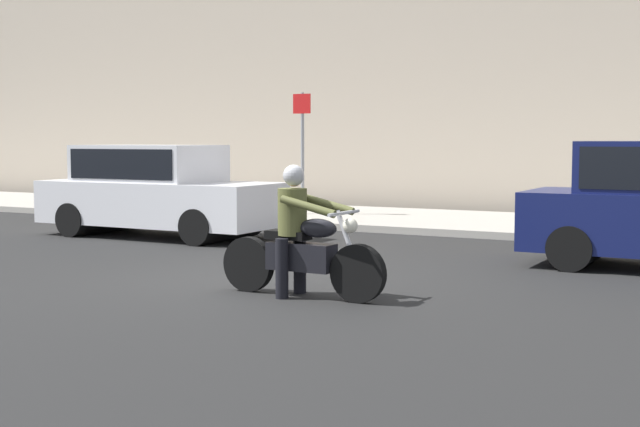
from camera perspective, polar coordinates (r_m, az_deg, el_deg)
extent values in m
plane|color=black|center=(11.47, -3.83, -4.27)|extent=(80.00, 80.00, 0.00)
cube|color=#A8A399|center=(18.67, 9.41, -0.58)|extent=(40.00, 4.40, 0.14)
cylinder|color=black|center=(9.73, 2.51, -3.95)|extent=(0.66, 0.13, 0.66)
cylinder|color=black|center=(10.48, -4.71, -3.33)|extent=(0.66, 0.13, 0.66)
cylinder|color=silver|center=(9.74, 1.89, -1.95)|extent=(0.34, 0.06, 0.74)
cube|color=black|center=(10.06, -1.24, -2.85)|extent=(0.82, 0.30, 0.32)
ellipsoid|color=black|center=(9.91, -0.15, -0.97)|extent=(0.48, 0.25, 0.22)
cube|color=black|center=(10.12, -2.11, -1.42)|extent=(0.52, 0.25, 0.10)
cylinder|color=silver|center=(9.73, 1.58, 0.04)|extent=(0.05, 0.70, 0.04)
sphere|color=silver|center=(9.71, 2.00, -0.81)|extent=(0.17, 0.17, 0.17)
cylinder|color=silver|center=(10.37, -2.20, -3.29)|extent=(0.70, 0.08, 0.07)
cylinder|color=black|center=(9.98, -2.52, -3.63)|extent=(0.15, 0.15, 0.69)
cylinder|color=black|center=(10.32, -1.33, -3.35)|extent=(0.15, 0.15, 0.69)
cylinder|color=brown|center=(10.07, -1.83, 0.11)|extent=(0.35, 0.35, 0.55)
cylinder|color=brown|center=(9.70, -0.80, 0.46)|extent=(0.70, 0.10, 0.24)
cylinder|color=brown|center=(10.08, 0.47, 0.63)|extent=(0.70, 0.10, 0.24)
sphere|color=tan|center=(10.03, -1.74, 2.34)|extent=(0.20, 0.20, 0.20)
sphere|color=#B7B7BC|center=(10.03, -1.74, 2.51)|extent=(0.25, 0.25, 0.25)
cube|color=silver|center=(16.55, -10.48, 0.70)|extent=(4.66, 1.76, 0.80)
cube|color=silver|center=(16.66, -11.15, 3.26)|extent=(2.56, 1.62, 0.68)
cube|color=black|center=(16.66, -11.15, 3.26)|extent=(2.36, 1.65, 0.54)
cylinder|color=black|center=(15.71, -6.36, -0.64)|extent=(0.64, 1.82, 0.64)
cylinder|color=black|center=(17.51, -14.15, -0.19)|extent=(0.64, 1.82, 0.64)
cylinder|color=black|center=(13.24, 16.81, -1.85)|extent=(0.64, 1.76, 0.64)
cylinder|color=gray|center=(19.68, -1.15, 3.96)|extent=(0.08, 0.08, 2.74)
cube|color=red|center=(19.67, -1.20, 7.22)|extent=(0.44, 0.03, 0.44)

